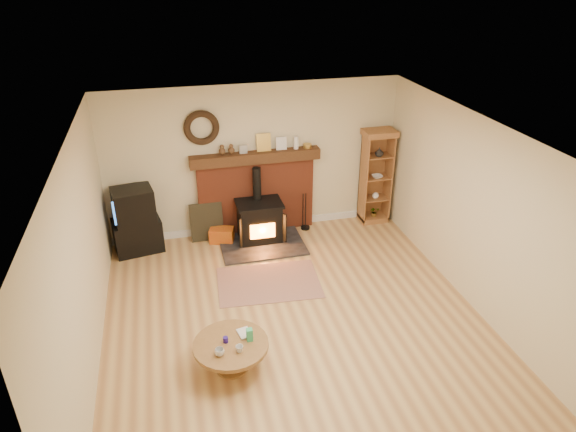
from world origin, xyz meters
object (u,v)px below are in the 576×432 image
object	(u,v)px
coffee_table	(231,348)
wood_stove	(260,223)
curio_cabinet	(376,176)
tv_unit	(136,222)

from	to	relation	value
coffee_table	wood_stove	bearing A→B (deg)	72.48
curio_cabinet	tv_unit	bearing A→B (deg)	-178.87
wood_stove	coffee_table	bearing A→B (deg)	-107.52
tv_unit	wood_stove	bearing A→B (deg)	-5.53
tv_unit	curio_cabinet	distance (m)	4.21
tv_unit	curio_cabinet	xyz separation A→B (m)	(4.20, 0.08, 0.34)
tv_unit	curio_cabinet	world-z (taller)	curio_cabinet
wood_stove	curio_cabinet	bearing A→B (deg)	7.29
curio_cabinet	coffee_table	distance (m)	4.51
curio_cabinet	coffee_table	xyz separation A→B (m)	(-3.11, -3.22, -0.56)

